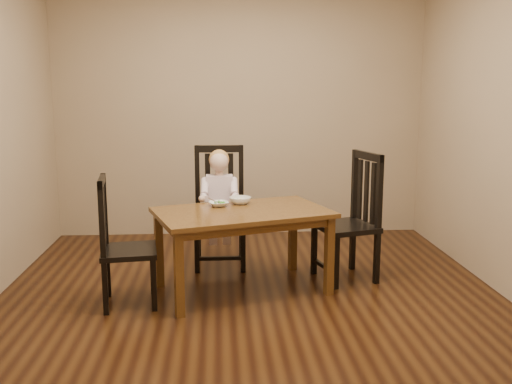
{
  "coord_description": "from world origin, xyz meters",
  "views": [
    {
      "loc": [
        -0.24,
        -4.26,
        1.65
      ],
      "look_at": [
        0.06,
        0.25,
        0.8
      ],
      "focal_mm": 40.0,
      "sensor_mm": 36.0,
      "label": 1
    }
  ],
  "objects": [
    {
      "name": "bowl_peas",
      "position": [
        -0.25,
        0.31,
        0.69
      ],
      "size": [
        0.2,
        0.2,
        0.04
      ],
      "primitive_type": "imported",
      "rotation": [
        0.0,
        0.0,
        0.28
      ],
      "color": "white",
      "rests_on": "dining_table"
    },
    {
      "name": "dining_table",
      "position": [
        -0.06,
        0.15,
        0.59
      ],
      "size": [
        1.52,
        1.17,
        0.67
      ],
      "rotation": [
        0.0,
        0.0,
        0.31
      ],
      "color": "#43260F",
      "rests_on": "room"
    },
    {
      "name": "chair_left",
      "position": [
        -0.97,
        -0.08,
        0.47
      ],
      "size": [
        0.46,
        0.48,
        0.98
      ],
      "rotation": [
        0.0,
        0.0,
        -1.44
      ],
      "color": "black",
      "rests_on": "room"
    },
    {
      "name": "chair_right",
      "position": [
        0.88,
        0.4,
        0.52
      ],
      "size": [
        0.56,
        0.58,
        1.09
      ],
      "rotation": [
        0.0,
        0.0,
        1.86
      ],
      "color": "black",
      "rests_on": "room"
    },
    {
      "name": "toddler",
      "position": [
        -0.24,
        0.81,
        0.66
      ],
      "size": [
        0.32,
        0.4,
        0.55
      ],
      "primitive_type": null,
      "rotation": [
        0.0,
        0.0,
        3.14
      ],
      "color": "silver",
      "rests_on": "chair_child"
    },
    {
      "name": "fork",
      "position": [
        -0.28,
        0.28,
        0.71
      ],
      "size": [
        0.11,
        0.08,
        0.05
      ],
      "rotation": [
        0.0,
        0.0,
        0.99
      ],
      "color": "silver",
      "rests_on": "bowl_peas"
    },
    {
      "name": "chair_child",
      "position": [
        -0.24,
        0.87,
        0.53
      ],
      "size": [
        0.47,
        0.45,
        1.1
      ],
      "rotation": [
        0.0,
        0.0,
        3.14
      ],
      "color": "black",
      "rests_on": "room"
    },
    {
      "name": "bowl_veg",
      "position": [
        -0.07,
        0.4,
        0.7
      ],
      "size": [
        0.23,
        0.23,
        0.06
      ],
      "primitive_type": "imported",
      "rotation": [
        0.0,
        0.0,
        -0.29
      ],
      "color": "white",
      "rests_on": "dining_table"
    },
    {
      "name": "room",
      "position": [
        0.0,
        0.0,
        1.35
      ],
      "size": [
        4.01,
        4.01,
        2.71
      ],
      "color": "#3E220D",
      "rests_on": "ground"
    }
  ]
}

